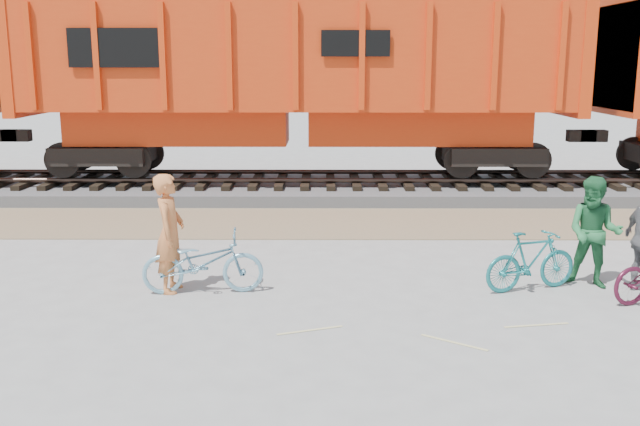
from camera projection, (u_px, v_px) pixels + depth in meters
The scene contains 9 objects.
ground at pixel (382, 310), 10.03m from camera, with size 120.00×120.00×0.00m, color #9E9E99.
gravel_strip at pixel (362, 223), 15.41m from camera, with size 120.00×3.00×0.02m, color #92795B.
ballast_bed at pixel (355, 188), 18.80m from camera, with size 120.00×4.00×0.30m, color slate.
track at pixel (355, 176), 18.74m from camera, with size 120.00×2.60×0.24m.
hopper_car_center at pixel (298, 78), 18.22m from camera, with size 14.00×3.13×4.65m.
bicycle_blue at pixel (203, 262), 10.68m from camera, with size 0.63×1.81×0.95m, color #76ADC4.
bicycle_teal at pixel (531, 261), 10.80m from camera, with size 0.44×1.54×0.93m, color #1B7779.
person_solo at pixel (170, 233), 10.69m from camera, with size 0.66×0.43×1.80m, color #D5783E.
person_man at pixel (594, 232), 10.91m from camera, with size 0.84×0.65×1.72m, color #256B3B.
Camera 1 is at (-0.82, -9.53, 3.42)m, focal length 40.00 mm.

